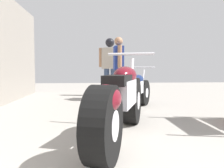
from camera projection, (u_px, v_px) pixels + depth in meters
ground_plane at (126, 117)px, 4.00m from camera, size 19.11×19.11×0.00m
motorcycle_maroon_cruiser at (120, 102)px, 2.73m from camera, size 1.01×2.25×1.07m
motorcycle_black_naked at (134, 92)px, 4.68m from camera, size 1.04×1.76×0.88m
mechanic_in_blue at (119, 65)px, 6.15m from camera, size 0.24×0.67×1.67m
mechanic_with_helmet at (110, 61)px, 7.09m from camera, size 0.69×0.37×1.76m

